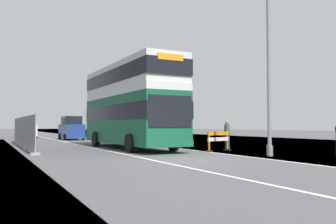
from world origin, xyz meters
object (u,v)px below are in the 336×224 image
roadworks_barrier (218,139)px  car_receding_mid (27,128)px  double_decker_bus (130,104)px  pedestrian_at_kerb (227,135)px  car_oncoming_near (71,129)px  lamppost_foreground (269,76)px

roadworks_barrier → car_receding_mid: size_ratio=0.41×
double_decker_bus → car_receding_mid: size_ratio=2.69×
pedestrian_at_kerb → double_decker_bus: bearing=146.8°
double_decker_bus → pedestrian_at_kerb: (5.04, -3.30, -1.89)m
car_oncoming_near → car_receding_mid: (-3.38, 7.83, -0.02)m
double_decker_bus → roadworks_barrier: 6.12m
car_receding_mid → pedestrian_at_kerb: 27.66m
car_oncoming_near → car_receding_mid: 8.53m
roadworks_barrier → pedestrian_at_kerb: (1.60, 1.33, 0.18)m
lamppost_foreground → double_decker_bus: bearing=114.3°
roadworks_barrier → car_oncoming_near: bearing=101.1°
lamppost_foreground → pedestrian_at_kerb: size_ratio=4.64×
lamppost_foreground → pedestrian_at_kerb: (1.30, 5.00, -2.87)m
lamppost_foreground → car_receding_mid: size_ratio=1.96×
double_decker_bus → lamppost_foreground: bearing=-65.7°
car_receding_mid → pedestrian_at_kerb: bearing=-71.4°
lamppost_foreground → car_receding_mid: 32.22m
double_decker_bus → lamppost_foreground: 9.15m
car_receding_mid → roadworks_barrier: bearing=-75.3°
double_decker_bus → lamppost_foreground: lamppost_foreground is taller
roadworks_barrier → lamppost_foreground: bearing=-85.3°
lamppost_foreground → roadworks_barrier: (-0.30, 3.67, -3.05)m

